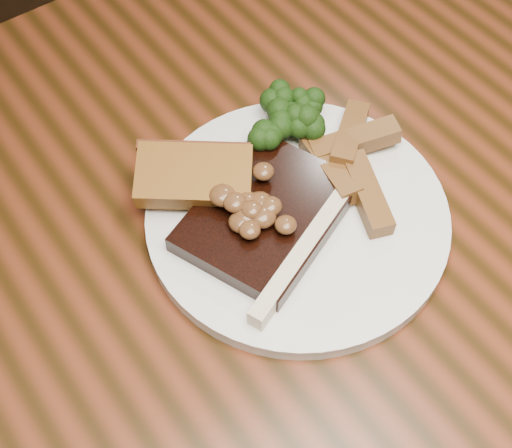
{
  "coord_description": "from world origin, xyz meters",
  "views": [
    {
      "loc": [
        -0.21,
        -0.3,
        1.34
      ],
      "look_at": [
        0.01,
        0.0,
        0.78
      ],
      "focal_mm": 50.0,
      "sensor_mm": 36.0,
      "label": 1
    }
  ],
  "objects_px": {
    "plate": "(297,218)",
    "garlic_bread": "(196,189)",
    "dining_table": "(248,298)",
    "potato_wedges": "(349,159)",
    "steak": "(267,215)",
    "chair_far": "(91,16)"
  },
  "relations": [
    {
      "from": "steak",
      "to": "potato_wedges",
      "type": "bearing_deg",
      "value": -18.19
    },
    {
      "from": "plate",
      "to": "steak",
      "type": "xyz_separation_m",
      "value": [
        -0.03,
        0.01,
        0.02
      ]
    },
    {
      "from": "plate",
      "to": "garlic_bread",
      "type": "relative_size",
      "value": 2.69
    },
    {
      "from": "steak",
      "to": "potato_wedges",
      "type": "xyz_separation_m",
      "value": [
        0.11,
        0.01,
        0.0
      ]
    },
    {
      "from": "plate",
      "to": "potato_wedges",
      "type": "relative_size",
      "value": 2.52
    },
    {
      "from": "chair_far",
      "to": "garlic_bread",
      "type": "bearing_deg",
      "value": 90.61
    },
    {
      "from": "chair_far",
      "to": "plate",
      "type": "relative_size",
      "value": 3.13
    },
    {
      "from": "steak",
      "to": "potato_wedges",
      "type": "distance_m",
      "value": 0.11
    },
    {
      "from": "chair_far",
      "to": "plate",
      "type": "xyz_separation_m",
      "value": [
        -0.08,
        -0.68,
        0.24
      ]
    },
    {
      "from": "plate",
      "to": "steak",
      "type": "height_order",
      "value": "steak"
    },
    {
      "from": "plate",
      "to": "garlic_bread",
      "type": "height_order",
      "value": "garlic_bread"
    },
    {
      "from": "steak",
      "to": "garlic_bread",
      "type": "relative_size",
      "value": 1.45
    },
    {
      "from": "dining_table",
      "to": "garlic_bread",
      "type": "bearing_deg",
      "value": 95.07
    },
    {
      "from": "plate",
      "to": "garlic_bread",
      "type": "bearing_deg",
      "value": 131.74
    },
    {
      "from": "dining_table",
      "to": "steak",
      "type": "bearing_deg",
      "value": 17.91
    },
    {
      "from": "garlic_bread",
      "to": "dining_table",
      "type": "bearing_deg",
      "value": -46.9
    },
    {
      "from": "potato_wedges",
      "to": "plate",
      "type": "bearing_deg",
      "value": -168.15
    },
    {
      "from": "dining_table",
      "to": "chair_far",
      "type": "distance_m",
      "value": 0.71
    },
    {
      "from": "steak",
      "to": "plate",
      "type": "bearing_deg",
      "value": -39.58
    },
    {
      "from": "chair_far",
      "to": "garlic_bread",
      "type": "relative_size",
      "value": 8.42
    },
    {
      "from": "chair_far",
      "to": "plate",
      "type": "distance_m",
      "value": 0.72
    },
    {
      "from": "dining_table",
      "to": "potato_wedges",
      "type": "bearing_deg",
      "value": 6.9
    }
  ]
}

